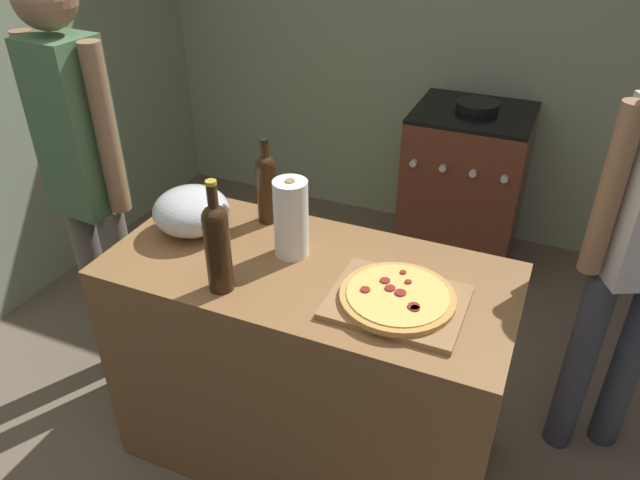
{
  "coord_description": "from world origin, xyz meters",
  "views": [
    {
      "loc": [
        0.62,
        -0.76,
        2.01
      ],
      "look_at": [
        -0.06,
        0.82,
        0.93
      ],
      "focal_mm": 34.01,
      "sensor_mm": 36.0,
      "label": 1
    }
  ],
  "objects_px": {
    "pizza": "(398,296)",
    "wine_bottle_clear": "(217,244)",
    "mixing_bowl": "(191,211)",
    "wine_bottle_amber": "(266,185)",
    "person_in_stripes": "(84,172)",
    "paper_towel_roll": "(291,219)",
    "stove": "(464,188)"
  },
  "relations": [
    {
      "from": "wine_bottle_clear",
      "to": "person_in_stripes",
      "type": "xyz_separation_m",
      "value": [
        -0.75,
        0.27,
        -0.03
      ]
    },
    {
      "from": "paper_towel_roll",
      "to": "wine_bottle_clear",
      "type": "relative_size",
      "value": 0.74
    },
    {
      "from": "mixing_bowl",
      "to": "paper_towel_roll",
      "type": "height_order",
      "value": "paper_towel_roll"
    },
    {
      "from": "mixing_bowl",
      "to": "paper_towel_roll",
      "type": "bearing_deg",
      "value": 1.28
    },
    {
      "from": "pizza",
      "to": "stove",
      "type": "height_order",
      "value": "stove"
    },
    {
      "from": "wine_bottle_amber",
      "to": "mixing_bowl",
      "type": "bearing_deg",
      "value": -140.44
    },
    {
      "from": "pizza",
      "to": "wine_bottle_clear",
      "type": "bearing_deg",
      "value": -165.73
    },
    {
      "from": "stove",
      "to": "person_in_stripes",
      "type": "height_order",
      "value": "person_in_stripes"
    },
    {
      "from": "mixing_bowl",
      "to": "stove",
      "type": "relative_size",
      "value": 0.28
    },
    {
      "from": "pizza",
      "to": "wine_bottle_clear",
      "type": "relative_size",
      "value": 0.93
    },
    {
      "from": "mixing_bowl",
      "to": "wine_bottle_amber",
      "type": "height_order",
      "value": "wine_bottle_amber"
    },
    {
      "from": "wine_bottle_amber",
      "to": "stove",
      "type": "relative_size",
      "value": 0.34
    },
    {
      "from": "mixing_bowl",
      "to": "wine_bottle_amber",
      "type": "distance_m",
      "value": 0.28
    },
    {
      "from": "paper_towel_roll",
      "to": "person_in_stripes",
      "type": "relative_size",
      "value": 0.16
    },
    {
      "from": "wine_bottle_amber",
      "to": "person_in_stripes",
      "type": "bearing_deg",
      "value": -167.36
    },
    {
      "from": "person_in_stripes",
      "to": "paper_towel_roll",
      "type": "bearing_deg",
      "value": -0.65
    },
    {
      "from": "mixing_bowl",
      "to": "wine_bottle_clear",
      "type": "height_order",
      "value": "wine_bottle_clear"
    },
    {
      "from": "pizza",
      "to": "wine_bottle_clear",
      "type": "distance_m",
      "value": 0.56
    },
    {
      "from": "wine_bottle_clear",
      "to": "wine_bottle_amber",
      "type": "xyz_separation_m",
      "value": [
        -0.06,
        0.43,
        -0.02
      ]
    },
    {
      "from": "person_in_stripes",
      "to": "wine_bottle_amber",
      "type": "bearing_deg",
      "value": 12.64
    },
    {
      "from": "mixing_bowl",
      "to": "person_in_stripes",
      "type": "distance_m",
      "value": 0.48
    },
    {
      "from": "paper_towel_roll",
      "to": "stove",
      "type": "height_order",
      "value": "paper_towel_roll"
    },
    {
      "from": "wine_bottle_clear",
      "to": "stove",
      "type": "xyz_separation_m",
      "value": [
        0.43,
        1.82,
        -0.59
      ]
    },
    {
      "from": "paper_towel_roll",
      "to": "wine_bottle_amber",
      "type": "bearing_deg",
      "value": 136.92
    },
    {
      "from": "wine_bottle_clear",
      "to": "person_in_stripes",
      "type": "distance_m",
      "value": 0.8
    },
    {
      "from": "wine_bottle_clear",
      "to": "person_in_stripes",
      "type": "height_order",
      "value": "person_in_stripes"
    },
    {
      "from": "paper_towel_roll",
      "to": "wine_bottle_clear",
      "type": "height_order",
      "value": "wine_bottle_clear"
    },
    {
      "from": "paper_towel_roll",
      "to": "stove",
      "type": "bearing_deg",
      "value": 78.65
    },
    {
      "from": "mixing_bowl",
      "to": "person_in_stripes",
      "type": "relative_size",
      "value": 0.15
    },
    {
      "from": "wine_bottle_amber",
      "to": "wine_bottle_clear",
      "type": "bearing_deg",
      "value": -81.98
    },
    {
      "from": "pizza",
      "to": "paper_towel_roll",
      "type": "bearing_deg",
      "value": 162.48
    },
    {
      "from": "paper_towel_roll",
      "to": "mixing_bowl",
      "type": "bearing_deg",
      "value": -178.72
    }
  ]
}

